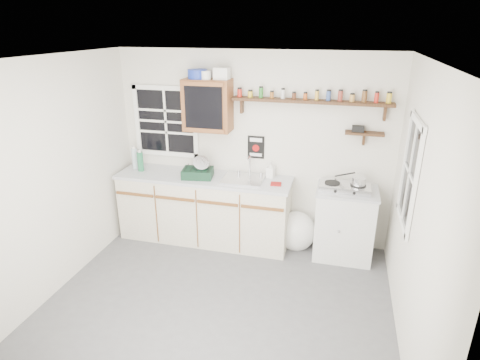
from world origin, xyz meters
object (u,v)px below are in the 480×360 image
at_px(dish_rack, 199,171).
at_px(right_cabinet, 344,223).
at_px(upper_cabinet, 208,105).
at_px(spice_shelf, 312,100).
at_px(hotplate, 345,187).
at_px(main_cabinet, 205,208).

bearing_deg(dish_rack, right_cabinet, -6.86).
xyz_separation_m(upper_cabinet, dish_rack, (-0.08, -0.19, -0.81)).
distance_m(spice_shelf, hotplate, 1.11).
bearing_deg(spice_shelf, upper_cabinet, -176.94).
bearing_deg(main_cabinet, right_cabinet, 0.79).
xyz_separation_m(main_cabinet, right_cabinet, (1.83, 0.03, -0.01)).
height_order(right_cabinet, hotplate, hotplate).
bearing_deg(hotplate, main_cabinet, -178.48).
xyz_separation_m(right_cabinet, upper_cabinet, (-1.80, 0.12, 1.37)).
bearing_deg(right_cabinet, spice_shelf, 159.74).
xyz_separation_m(main_cabinet, dish_rack, (-0.04, -0.05, 0.55)).
bearing_deg(hotplate, upper_cabinet, 176.85).
bearing_deg(main_cabinet, spice_shelf, 9.11).
bearing_deg(spice_shelf, main_cabinet, -170.89).
bearing_deg(spice_shelf, dish_rack, -169.11).
bearing_deg(main_cabinet, upper_cabinet, 76.32).
height_order(right_cabinet, dish_rack, dish_rack).
relative_size(upper_cabinet, spice_shelf, 0.34).
distance_m(right_cabinet, spice_shelf, 1.57).
xyz_separation_m(right_cabinet, spice_shelf, (-0.51, 0.19, 1.48)).
height_order(spice_shelf, dish_rack, spice_shelf).
bearing_deg(main_cabinet, dish_rack, -131.20).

